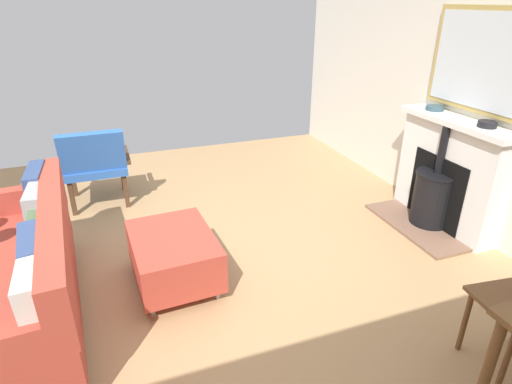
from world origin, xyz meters
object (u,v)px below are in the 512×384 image
at_px(mantel_bowl_far, 487,124).
at_px(armchair_accent, 95,162).
at_px(sofa, 22,272).
at_px(fireplace, 445,180).
at_px(mantel_bowl_near, 435,108).
at_px(ottoman, 174,255).

bearing_deg(mantel_bowl_far, armchair_accent, -30.34).
height_order(mantel_bowl_far, sofa, mantel_bowl_far).
bearing_deg(fireplace, sofa, 1.93).
distance_m(mantel_bowl_near, sofa, 3.63).
bearing_deg(armchair_accent, fireplace, 153.37).
xyz_separation_m(mantel_bowl_near, mantel_bowl_far, (0.00, 0.60, 0.00)).
bearing_deg(mantel_bowl_far, ottoman, -4.75).
bearing_deg(sofa, mantel_bowl_far, 177.45).
relative_size(fireplace, ottoman, 1.48).
relative_size(ottoman, armchair_accent, 0.95).
height_order(mantel_bowl_near, mantel_bowl_far, mantel_bowl_far).
bearing_deg(mantel_bowl_near, sofa, 7.11).
relative_size(mantel_bowl_near, armchair_accent, 0.19).
height_order(mantel_bowl_near, sofa, mantel_bowl_near).
bearing_deg(armchair_accent, sofa, 73.57).
height_order(mantel_bowl_far, ottoman, mantel_bowl_far).
height_order(mantel_bowl_near, armchair_accent, mantel_bowl_near).
relative_size(mantel_bowl_far, armchair_accent, 0.18).
distance_m(sofa, ottoman, 0.99).
bearing_deg(fireplace, armchair_accent, -26.63).
distance_m(mantel_bowl_far, ottoman, 2.69).
bearing_deg(armchair_accent, ottoman, 107.57).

